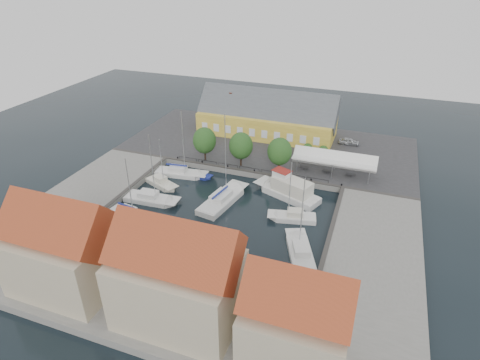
# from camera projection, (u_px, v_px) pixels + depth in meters

# --- Properties ---
(ground) EXTENTS (140.00, 140.00, 0.00)m
(ground) POSITION_uv_depth(u_px,v_px,m) (227.00, 206.00, 62.02)
(ground) COLOR black
(ground) RESTS_ON ground
(north_quay) EXTENTS (56.00, 26.00, 1.00)m
(north_quay) POSITION_uv_depth(u_px,v_px,m) (269.00, 146.00, 80.74)
(north_quay) COLOR #2D2D30
(north_quay) RESTS_ON ground
(west_quay) EXTENTS (12.00, 24.00, 1.00)m
(west_quay) POSITION_uv_depth(u_px,v_px,m) (100.00, 185.00, 66.70)
(west_quay) COLOR slate
(west_quay) RESTS_ON ground
(east_quay) EXTENTS (12.00, 24.00, 1.00)m
(east_quay) POSITION_uv_depth(u_px,v_px,m) (374.00, 240.00, 53.55)
(east_quay) COLOR slate
(east_quay) RESTS_ON ground
(south_bank) EXTENTS (56.00, 14.00, 1.00)m
(south_bank) POSITION_uv_depth(u_px,v_px,m) (157.00, 298.00, 44.46)
(south_bank) COLOR slate
(south_bank) RESTS_ON ground
(quay_edge_fittings) EXTENTS (56.00, 24.72, 0.40)m
(quay_edge_fittings) POSITION_uv_depth(u_px,v_px,m) (238.00, 186.00, 65.42)
(quay_edge_fittings) COLOR #383533
(quay_edge_fittings) RESTS_ON north_quay
(warehouse) EXTENTS (28.56, 14.00, 9.55)m
(warehouse) POSITION_uv_depth(u_px,v_px,m) (265.00, 118.00, 84.05)
(warehouse) COLOR gold
(warehouse) RESTS_ON north_quay
(tent_canopy) EXTENTS (14.00, 4.00, 2.83)m
(tent_canopy) POSITION_uv_depth(u_px,v_px,m) (334.00, 160.00, 68.02)
(tent_canopy) COLOR white
(tent_canopy) RESTS_ON north_quay
(quay_trees) EXTENTS (18.20, 4.20, 6.30)m
(quay_trees) POSITION_uv_depth(u_px,v_px,m) (241.00, 146.00, 70.17)
(quay_trees) COLOR black
(quay_trees) RESTS_ON north_quay
(car_silver) EXTENTS (4.04, 1.68, 1.37)m
(car_silver) POSITION_uv_depth(u_px,v_px,m) (349.00, 141.00, 79.92)
(car_silver) COLOR #A5A8AC
(car_silver) RESTS_ON north_quay
(car_red) EXTENTS (1.87, 3.81, 1.20)m
(car_red) POSITION_uv_depth(u_px,v_px,m) (243.00, 149.00, 76.87)
(car_red) COLOR maroon
(car_red) RESTS_ON north_quay
(center_sailboat) EXTENTS (5.10, 11.41, 14.88)m
(center_sailboat) POSITION_uv_depth(u_px,v_px,m) (223.00, 200.00, 62.79)
(center_sailboat) COLOR silver
(center_sailboat) RESTS_ON ground
(trawler) EXTENTS (11.71, 7.31, 5.00)m
(trawler) POSITION_uv_depth(u_px,v_px,m) (289.00, 191.00, 64.04)
(trawler) COLOR silver
(trawler) RESTS_ON ground
(east_boat_b) EXTENTS (7.39, 3.82, 9.91)m
(east_boat_b) POSITION_uv_depth(u_px,v_px,m) (293.00, 218.00, 58.66)
(east_boat_b) COLOR silver
(east_boat_b) RESTS_ON ground
(east_boat_c) EXTENTS (5.82, 9.13, 11.25)m
(east_boat_c) POSITION_uv_depth(u_px,v_px,m) (300.00, 252.00, 51.72)
(east_boat_c) COLOR silver
(east_boat_c) RESTS_ON ground
(west_boat_a) EXTENTS (9.70, 3.77, 12.41)m
(west_boat_a) POSITION_uv_depth(u_px,v_px,m) (180.00, 174.00, 70.83)
(west_boat_a) COLOR silver
(west_boat_a) RESTS_ON ground
(west_boat_b) EXTENTS (6.83, 4.64, 9.23)m
(west_boat_b) POSITION_uv_depth(u_px,v_px,m) (162.00, 184.00, 67.59)
(west_boat_b) COLOR beige
(west_boat_b) RESTS_ON ground
(west_boat_c) EXTENTS (9.10, 3.34, 11.98)m
(west_boat_c) POSITION_uv_depth(u_px,v_px,m) (151.00, 200.00, 63.16)
(west_boat_c) COLOR silver
(west_boat_c) RESTS_ON ground
(west_boat_d) EXTENTS (8.03, 3.58, 10.52)m
(west_boat_d) POSITION_uv_depth(u_px,v_px,m) (130.00, 216.00, 59.06)
(west_boat_d) COLOR silver
(west_boat_d) RESTS_ON ground
(launch_sw) EXTENTS (5.50, 2.86, 0.98)m
(launch_sw) POSITION_uv_depth(u_px,v_px,m) (113.00, 225.00, 57.34)
(launch_sw) COLOR silver
(launch_sw) RESTS_ON ground
(launch_nw) EXTENTS (4.63, 2.32, 0.88)m
(launch_nw) POSITION_uv_depth(u_px,v_px,m) (200.00, 176.00, 70.38)
(launch_nw) COLOR navy
(launch_nw) RESTS_ON ground
(townhouses) EXTENTS (36.30, 8.50, 12.00)m
(townhouses) POSITION_uv_depth(u_px,v_px,m) (157.00, 279.00, 39.48)
(townhouses) COLOR #B5A78B
(townhouses) RESTS_ON south_bank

